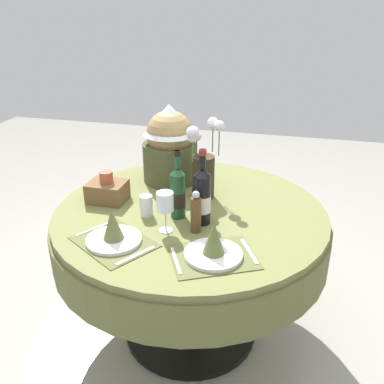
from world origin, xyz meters
TOP-DOWN VIEW (x-y plane):
  - ground at (0.00, 0.00)m, footprint 8.00×8.00m
  - dining_table at (0.00, 0.00)m, footprint 1.38×1.38m
  - place_setting_left at (-0.24, -0.38)m, footprint 0.43×0.40m
  - place_setting_right at (0.20, -0.39)m, footprint 0.42×0.39m
  - flower_vase at (0.02, 0.16)m, footprint 0.19×0.23m
  - wine_bottle_left at (-0.04, -0.09)m, footprint 0.07×0.07m
  - wine_bottle_centre at (0.09, -0.12)m, footprint 0.08×0.08m
  - wine_glass_left at (-0.05, -0.23)m, footprint 0.08×0.08m
  - tumbler_near_left at (-0.19, -0.11)m, footprint 0.06×0.06m
  - pepper_mill at (0.08, -0.21)m, footprint 0.05×0.05m
  - gift_tub_back_left at (-0.21, 0.34)m, footprint 0.31×0.31m
  - woven_basket_side_left at (-0.44, -0.01)m, footprint 0.19×0.15m

SIDE VIEW (x-z plane):
  - ground at x=0.00m, z-range 0.00..0.00m
  - dining_table at x=0.00m, z-range 0.24..1.02m
  - place_setting_left at x=-0.24m, z-range 0.75..0.91m
  - place_setting_right at x=0.20m, z-range 0.75..0.91m
  - tumbler_near_left at x=-0.19m, z-range 0.78..0.88m
  - woven_basket_side_left at x=-0.44m, z-range 0.76..0.92m
  - pepper_mill at x=0.08m, z-range 0.77..0.97m
  - wine_bottle_left at x=-0.04m, z-range 0.74..1.07m
  - wine_bottle_centre at x=0.09m, z-range 0.74..1.10m
  - wine_glass_left at x=-0.05m, z-range 0.83..1.02m
  - flower_vase at x=0.02m, z-range 0.75..1.17m
  - gift_tub_back_left at x=-0.21m, z-range 0.79..1.24m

